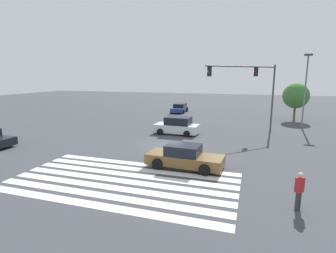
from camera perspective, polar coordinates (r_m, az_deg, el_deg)
The scene contains 9 objects.
ground_plane at distance 22.03m, azimuth 0.00°, elevation -3.98°, with size 131.14×131.14×0.00m, color #3D3F44.
crosswalk_markings at distance 14.91m, azimuth -9.82°, elevation -11.59°, with size 12.39×6.30×0.01m.
traffic_signal_mast at distance 26.93m, azimuth 18.36°, elevation 8.87°, with size 6.07×6.07×6.78m.
car_0 at distance 25.97m, azimuth 1.97°, elevation 0.12°, with size 4.45×2.32×1.72m.
car_2 at distance 16.58m, azimuth 3.59°, elevation -6.65°, with size 4.88×2.26×1.46m.
car_3 at distance 41.71m, azimuth 2.54°, elevation 4.03°, with size 2.22×4.32×1.37m.
pedestrian at distance 12.73m, azimuth 26.67°, elevation -12.10°, with size 0.41×0.41×1.69m.
street_light_pole_a at distance 32.40m, azimuth 27.77°, elevation 8.14°, with size 0.80×0.36×7.99m.
tree_corner_a at distance 37.15m, azimuth 26.09°, elevation 6.02°, with size 3.21×3.21×4.82m.
Camera 1 is at (6.53, -20.26, 5.68)m, focal length 28.00 mm.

